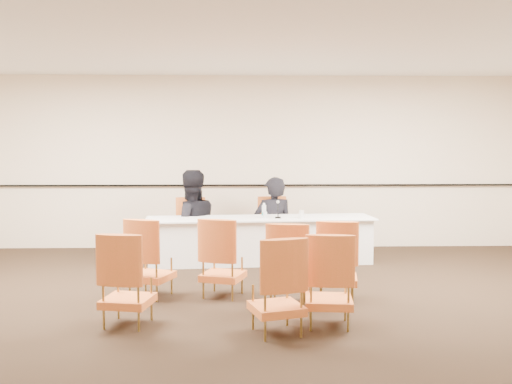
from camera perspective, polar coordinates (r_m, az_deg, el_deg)
The scene contains 21 objects.
floor at distance 6.23m, azimuth -0.91°, elevation -12.13°, with size 10.00×10.00×0.00m, color black.
ceiling at distance 6.08m, azimuth -0.95°, elevation 16.04°, with size 10.00×10.00×0.00m, color white.
wall_back at distance 9.97m, azimuth -1.21°, elevation 2.99°, with size 10.00×0.04×3.00m, color #FCE3C6.
wall_rail at distance 9.95m, azimuth -1.20°, elevation 0.68°, with size 9.80×0.04×0.03m, color black.
panel_table at distance 8.77m, azimuth 0.43°, elevation -4.83°, with size 3.48×0.81×0.70m, color white, non-canonical shape.
panelist_main at distance 9.32m, azimuth 1.76°, elevation -4.00°, with size 0.65×0.43×1.79m, color black.
panelist_main_chair at distance 9.30m, azimuth 1.76°, elevation -3.48°, with size 0.50×0.50×0.95m, color #B76720, non-canonical shape.
panelist_second at distance 9.22m, azimuth -6.56°, elevation -3.78°, with size 0.94×0.73×1.93m, color black.
panelist_second_chair at distance 9.22m, azimuth -6.56°, elevation -3.59°, with size 0.50×0.50×0.95m, color #B76720, non-canonical shape.
papers at distance 8.78m, azimuth 3.14°, elevation -2.51°, with size 0.30×0.22×0.00m, color white.
microphone at distance 8.64m, azimuth 2.22°, elevation -1.77°, with size 0.09×0.19×0.26m, color black, non-canonical shape.
water_bottle at distance 8.66m, azimuth 0.81°, elevation -1.86°, with size 0.07×0.07×0.23m, color #178381, non-canonical shape.
drinking_glass at distance 8.65m, azimuth 0.92°, elevation -2.30°, with size 0.06×0.06×0.10m, color silver.
coffee_cup at distance 8.66m, azimuth 4.58°, elevation -2.24°, with size 0.08×0.08×0.12m, color silver.
aud_chair_front_left at distance 6.92m, azimuth -10.50°, elevation -6.44°, with size 0.50×0.50×0.95m, color #B76720, non-canonical shape.
aud_chair_front_mid at distance 6.84m, azimuth -3.33°, elevation -6.51°, with size 0.50×0.50×0.95m, color #B76720, non-canonical shape.
aud_chair_front_right at distance 6.73m, azimuth 8.10°, elevation -6.73°, with size 0.50×0.50×0.95m, color #B76720, non-canonical shape.
aud_chair_back_left at distance 5.91m, azimuth -12.72°, elevation -8.43°, with size 0.50×0.50×0.95m, color #B76720, non-canonical shape.
aud_chair_back_mid at distance 5.51m, azimuth 2.08°, elevation -9.27°, with size 0.50×0.50×0.95m, color #B76720, non-canonical shape.
aud_chair_back_right at distance 5.79m, azimuth 7.31°, elevation -8.63°, with size 0.50×0.50×0.95m, color #B76720, non-canonical shape.
aud_chair_extra at distance 6.48m, azimuth 3.30°, elevation -7.15°, with size 0.50×0.50×0.95m, color #B76720, non-canonical shape.
Camera 1 is at (-0.07, -5.96, 1.82)m, focal length 40.00 mm.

